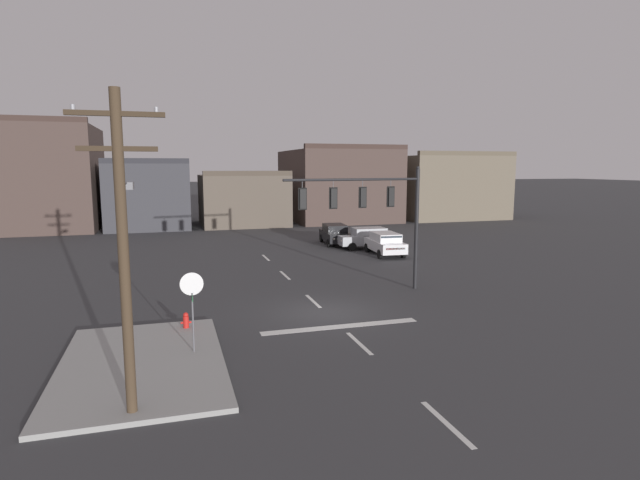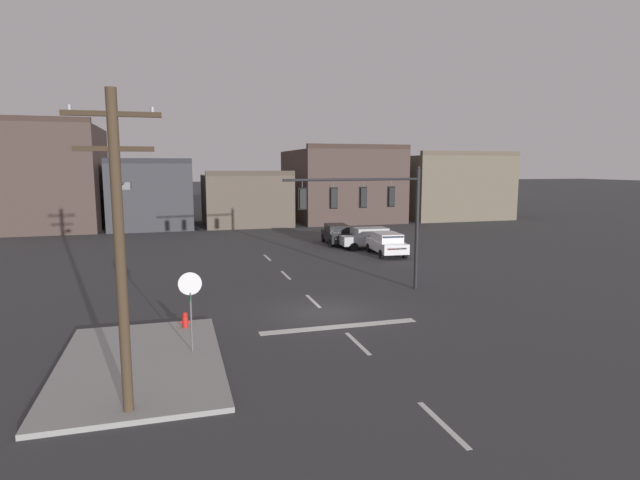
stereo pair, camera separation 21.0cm
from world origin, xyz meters
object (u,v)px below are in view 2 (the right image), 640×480
object	(u,v)px
signal_mast_near_side	(372,206)
car_lot_nearside	(369,238)
stop_sign	(190,293)
fire_hydrant	(185,323)
car_lot_middle	(337,234)
utility_pole	(120,240)
car_lot_farside	(386,243)

from	to	relation	value
signal_mast_near_side	car_lot_nearside	bearing A→B (deg)	68.87
stop_sign	car_lot_nearside	distance (m)	23.84
signal_mast_near_side	fire_hydrant	xyz separation A→B (m)	(-9.07, -3.58, -4.03)
stop_sign	signal_mast_near_side	bearing A→B (deg)	35.09
fire_hydrant	car_lot_middle	bearing A→B (deg)	57.42
utility_pole	fire_hydrant	xyz separation A→B (m)	(1.55, 6.38, -4.14)
car_lot_middle	stop_sign	bearing A→B (deg)	-119.00
car_lot_nearside	car_lot_middle	bearing A→B (deg)	121.05
fire_hydrant	utility_pole	bearing A→B (deg)	-103.66
car_lot_middle	car_lot_farside	xyz separation A→B (m)	(1.80, -5.86, 0.00)
stop_sign	car_lot_nearside	size ratio (longest dim) A/B	0.63
car_lot_nearside	stop_sign	bearing A→B (deg)	-125.86
car_lot_middle	fire_hydrant	size ratio (longest dim) A/B	6.11
signal_mast_near_side	car_lot_nearside	distance (m)	14.40
car_lot_middle	car_lot_farside	distance (m)	6.13
utility_pole	fire_hydrant	size ratio (longest dim) A/B	10.75
car_lot_middle	car_lot_farside	bearing A→B (deg)	-72.93
car_lot_nearside	car_lot_middle	world-z (taller)	same
car_lot_middle	utility_pole	size ratio (longest dim) A/B	0.57
car_lot_nearside	fire_hydrant	distance (m)	21.79
car_lot_nearside	fire_hydrant	world-z (taller)	car_lot_nearside
car_lot_middle	utility_pole	distance (m)	29.55
stop_sign	fire_hydrant	xyz separation A→B (m)	(-0.16, 2.68, -1.82)
utility_pole	fire_hydrant	bearing A→B (deg)	76.34
car_lot_farside	fire_hydrant	size ratio (longest dim) A/B	6.07
signal_mast_near_side	fire_hydrant	size ratio (longest dim) A/B	9.57
car_lot_middle	utility_pole	bearing A→B (deg)	-118.42
car_lot_middle	utility_pole	world-z (taller)	utility_pole
stop_sign	utility_pole	world-z (taller)	utility_pole
car_lot_farside	utility_pole	xyz separation A→B (m)	(-15.76, -19.94, 3.61)
car_lot_middle	car_lot_farside	size ratio (longest dim) A/B	1.01
car_lot_nearside	car_lot_farside	xyz separation A→B (m)	(0.11, -3.04, 0.00)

